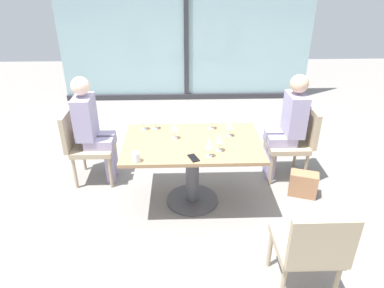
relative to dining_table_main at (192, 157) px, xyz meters
name	(u,v)px	position (x,y,z in m)	size (l,w,h in m)	color
ground_plane	(192,200)	(0.00, 0.00, -0.55)	(12.00, 12.00, 0.00)	gray
window_wall_backdrop	(186,32)	(0.00, 3.20, 0.66)	(4.45, 0.10, 2.70)	#93B7BC
dining_table_main	(192,157)	(0.00, 0.00, 0.00)	(1.38, 0.87, 0.73)	#997551
chair_far_right	(295,138)	(1.22, 0.49, -0.06)	(0.50, 0.46, 0.87)	tan
chair_far_left	(84,142)	(-1.22, 0.49, -0.06)	(0.50, 0.46, 0.87)	tan
chair_front_right	(311,247)	(0.82, -1.24, -0.06)	(0.46, 0.50, 0.87)	tan
person_far_right	(288,123)	(1.11, 0.49, 0.15)	(0.39, 0.34, 1.26)	#9E93B7
person_far_left	(92,125)	(-1.11, 0.49, 0.15)	(0.39, 0.34, 1.26)	#9E93B7
wine_glass_0	(230,124)	(0.38, 0.11, 0.31)	(0.07, 0.07, 0.18)	silver
wine_glass_1	(174,127)	(-0.18, 0.08, 0.31)	(0.07, 0.07, 0.18)	silver
wine_glass_2	(155,118)	(-0.39, 0.31, 0.31)	(0.07, 0.07, 0.18)	silver
wine_glass_3	(209,144)	(0.15, -0.30, 0.31)	(0.07, 0.07, 0.18)	silver
wine_glass_4	(220,138)	(0.25, -0.20, 0.31)	(0.07, 0.07, 0.18)	silver
wine_glass_5	(212,117)	(0.22, 0.30, 0.31)	(0.07, 0.07, 0.18)	silver
wine_glass_6	(143,118)	(-0.51, 0.30, 0.31)	(0.07, 0.07, 0.18)	silver
coffee_cup	(136,157)	(-0.52, -0.37, 0.22)	(0.08, 0.08, 0.09)	white
cell_phone_on_table	(194,158)	(0.00, -0.33, 0.18)	(0.07, 0.14, 0.01)	black
handbag_0	(303,184)	(1.23, 0.07, -0.41)	(0.30, 0.16, 0.28)	#A3704C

